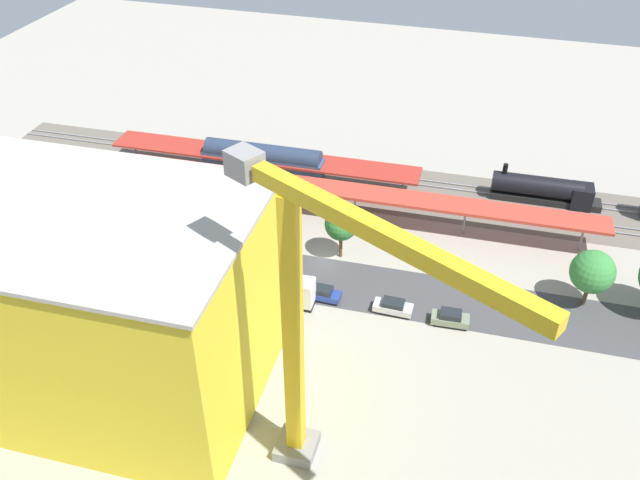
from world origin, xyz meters
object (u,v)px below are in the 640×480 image
platform_canopy_near (355,192)px  box_truck_2 (91,260)px  construction_building (91,304)px  parked_car_3 (266,285)px  parked_car_1 (393,307)px  parked_car_5 (157,263)px  parked_car_2 (321,294)px  tower_crane (312,320)px  parked_car_7 (52,244)px  street_tree_1 (174,193)px  freight_coach_far (263,162)px  locomotive (546,190)px  street_tree_3 (341,224)px  box_truck_0 (280,290)px  parked_car_0 (450,319)px  parked_car_6 (96,253)px  parked_car_4 (208,275)px  street_tree_0 (593,272)px  box_truck_1 (130,257)px  traffic_light (112,238)px  platform_canopy_far (263,157)px

platform_canopy_near → box_truck_2: size_ratio=6.35×
construction_building → parked_car_3: bearing=-122.4°
parked_car_1 → box_truck_2: size_ratio=0.43×
platform_canopy_near → parked_car_5: (21.13, 17.94, -3.41)m
parked_car_5 → parked_car_2: bearing=-179.8°
parked_car_1 → tower_crane: (3.02, 22.30, 17.01)m
parked_car_2 → parked_car_7: size_ratio=1.08×
parked_car_1 → parked_car_2: (8.62, -0.00, 0.01)m
parked_car_5 → street_tree_1: street_tree_1 is taller
parked_car_2 → parked_car_5: parked_car_5 is taller
tower_crane → freight_coach_far: bearing=-65.1°
parked_car_2 → construction_building: (17.62, 18.17, 9.47)m
locomotive → street_tree_1: bearing=23.2°
street_tree_3 → box_truck_0: bearing=66.3°
parked_car_0 → parked_car_6: 45.25m
parked_car_4 → street_tree_1: street_tree_1 is taller
street_tree_3 → construction_building: bearing=56.6°
freight_coach_far → street_tree_0: 48.51m
box_truck_1 → box_truck_2: box_truck_2 is taller
box_truck_0 → traffic_light: size_ratio=1.21×
parked_car_6 → traffic_light: 5.60m
parked_car_0 → tower_crane: 29.49m
construction_building → traffic_light: construction_building is taller
parked_car_6 → street_tree_3: bearing=-163.4°
parked_car_6 → parked_car_7: size_ratio=0.94×
street_tree_1 → parked_car_7: bearing=33.2°
locomotive → parked_car_0: size_ratio=3.55×
locomotive → parked_car_4: 49.55m
parked_car_0 → street_tree_3: bearing=-30.4°
tower_crane → street_tree_3: bearing=-79.9°
tower_crane → parked_car_7: bearing=-27.8°
parked_car_1 → street_tree_0: 22.97m
parked_car_2 → street_tree_1: size_ratio=0.58×
parked_car_3 → traffic_light: bearing=3.8°
platform_canopy_far → parked_car_6: bearing=60.4°
street_tree_1 → traffic_light: bearing=72.5°
street_tree_3 → traffic_light: street_tree_3 is taller
construction_building → street_tree_1: (5.29, -27.07, -4.75)m
platform_canopy_far → street_tree_1: bearing=66.0°
freight_coach_far → street_tree_3: street_tree_3 is taller
box_truck_0 → platform_canopy_far: bearing=-66.3°
parked_car_2 → street_tree_1: bearing=-21.2°
construction_building → parked_car_6: bearing=-56.8°
freight_coach_far → traffic_light: size_ratio=2.60×
locomotive → traffic_light: traffic_light is taller
parked_car_0 → construction_building: construction_building is taller
box_truck_1 → box_truck_2: size_ratio=0.86×
street_tree_1 → locomotive: bearing=-156.8°
platform_canopy_far → parked_car_0: platform_canopy_far is taller
parked_car_1 → traffic_light: traffic_light is taller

